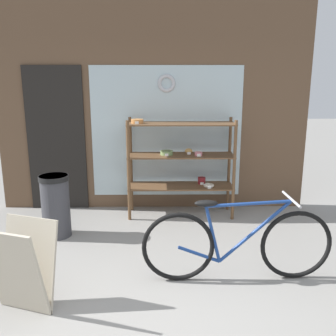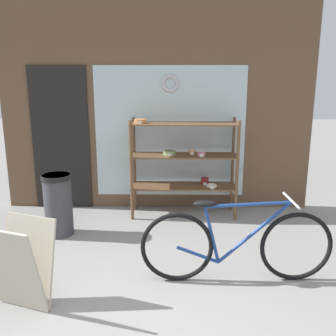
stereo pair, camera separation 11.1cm
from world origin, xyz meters
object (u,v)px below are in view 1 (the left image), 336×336
object	(u,v)px
display_case	(180,158)
sandwich_board	(22,268)
trash_bin	(56,204)
bicycle	(237,244)

from	to	relation	value
display_case	sandwich_board	world-z (taller)	display_case
trash_bin	bicycle	bearing A→B (deg)	-27.49
display_case	bicycle	bearing A→B (deg)	-75.33
display_case	sandwich_board	xyz separation A→B (m)	(-1.42, -2.27, -0.44)
sandwich_board	display_case	bearing A→B (deg)	76.74
display_case	bicycle	world-z (taller)	display_case
sandwich_board	bicycle	bearing A→B (deg)	32.93
bicycle	sandwich_board	world-z (taller)	bicycle
sandwich_board	trash_bin	distance (m)	1.54
display_case	bicycle	xyz separation A→B (m)	(0.47, -1.79, -0.46)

